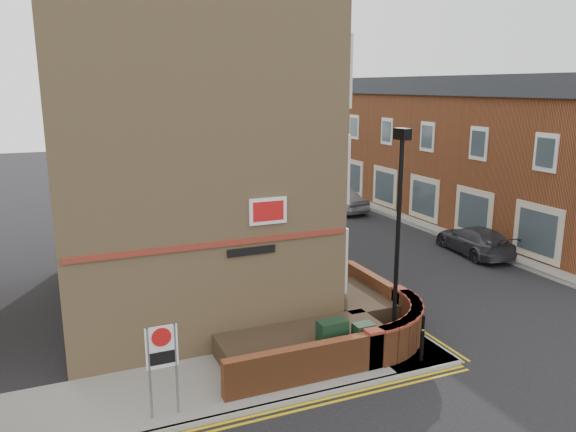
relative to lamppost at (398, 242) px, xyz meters
The scene contains 27 objects.
ground 3.90m from the lamppost, 143.13° to the right, with size 120.00×120.00×0.00m, color black.
pavement_corner 6.07m from the lamppost, behind, with size 13.00×3.00×0.12m, color gray.
pavement_main 15.17m from the lamppost, 88.45° to the left, with size 2.00×32.00×0.12m, color gray.
pavement_far 16.73m from the lamppost, 45.99° to the left, with size 4.00×40.00×0.12m, color gray.
kerb_side 6.18m from the lamppost, 166.76° to the right, with size 13.00×0.15×0.12m, color gray.
kerb_main_near 15.22m from the lamppost, 84.60° to the left, with size 0.15×32.00×0.12m, color gray.
kerb_main_far 15.44m from the lamppost, 51.46° to the left, with size 0.15×40.00×0.12m, color gray.
yellow_lines_side 6.27m from the lamppost, 164.13° to the right, with size 13.00×0.28×0.01m, color gold.
yellow_lines_main 15.26m from the lamppost, 83.64° to the left, with size 0.28×32.00×0.01m, color gold.
corner_building 8.62m from the lamppost, 123.16° to the left, with size 8.95×10.40×13.60m.
garden_wall 3.93m from the lamppost, 140.91° to the left, with size 6.80×6.00×1.20m, color brown, non-canonical shape.
lamppost is the anchor object (origin of this frame).
utility_cabinet_large 3.24m from the lamppost, behind, with size 0.80×0.45×1.20m, color black.
utility_cabinet_small 2.90m from the lamppost, 169.70° to the right, with size 0.55×0.40×1.10m, color black.
bollard_near 2.91m from the lamppost, 63.43° to the right, with size 0.11×0.11×0.90m, color black.
bollard_far 2.95m from the lamppost, ahead, with size 0.11×0.11×0.90m, color black.
zone_sign 6.85m from the lamppost, behind, with size 0.72×0.07×2.20m.
far_terrace 20.41m from the lamppost, 50.77° to the left, with size 5.40×30.40×8.00m.
far_terrace_cream 39.00m from the lamppost, 70.68° to the left, with size 5.40×12.40×8.00m.
tree_near 12.92m from the lamppost, 88.22° to the left, with size 3.64×3.65×6.70m.
tree_mid 20.93m from the lamppost, 88.90° to the left, with size 4.03×4.03×7.42m.
tree_far 28.89m from the lamppost, 89.21° to the left, with size 3.81×3.81×7.00m.
traffic_light_assembly 23.82m from the lamppost, 88.07° to the left, with size 0.20×0.16×4.20m.
silver_car_near 14.50m from the lamppost, 79.85° to the left, with size 1.37×3.93×1.29m, color #929399.
red_car_main 15.18m from the lamppost, 82.30° to the left, with size 2.10×4.54×1.26m, color maroon.
grey_car_far 11.60m from the lamppost, 37.90° to the left, with size 1.79×4.40×1.28m, color #303035.
silver_car_far 18.95m from the lamppost, 66.79° to the left, with size 1.79×4.44×1.51m, color #96989D.
Camera 1 is at (-6.89, -11.19, 7.50)m, focal length 35.00 mm.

